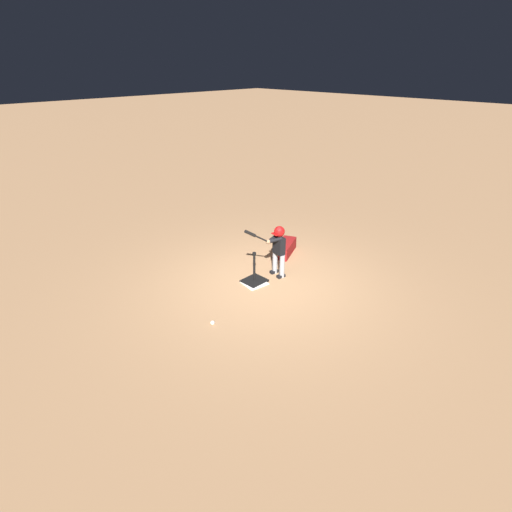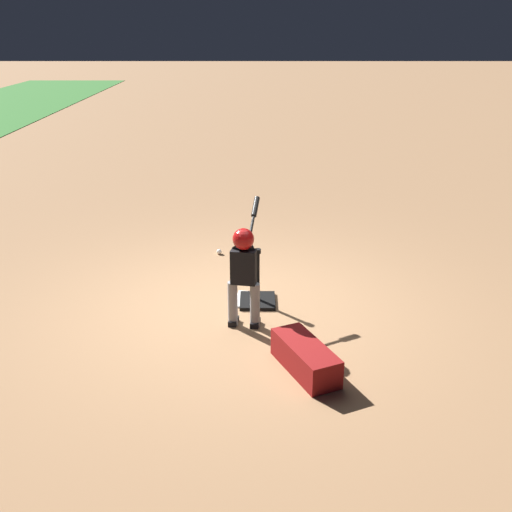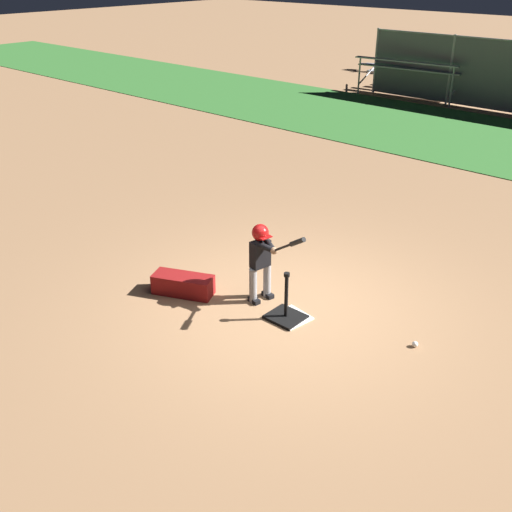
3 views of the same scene
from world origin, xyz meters
name	(u,v)px [view 1 (image 1 of 3)]	position (x,y,z in m)	size (l,w,h in m)	color
ground_plane	(267,284)	(0.00, 0.00, 0.00)	(90.00, 90.00, 0.00)	#99704C
home_plate	(254,283)	(0.16, -0.22, 0.01)	(0.44, 0.44, 0.02)	white
batting_tee	(254,278)	(0.11, -0.27, 0.08)	(0.46, 0.41, 0.67)	black
batter_child	(278,245)	(-0.43, -0.13, 0.71)	(0.95, 0.36, 1.24)	gray
baseball	(213,323)	(1.68, 0.28, 0.04)	(0.07, 0.07, 0.07)	white
equipment_bag	(285,248)	(-1.36, -0.72, 0.14)	(0.84, 0.32, 0.28)	maroon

